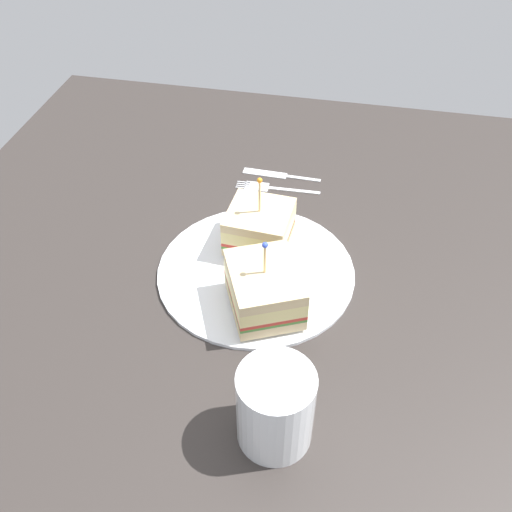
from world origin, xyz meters
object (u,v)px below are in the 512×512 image
object	(u,v)px
sandwich_half_front	(259,227)
knife	(277,174)
fork	(268,187)
drink_glass	(275,411)
plate	(256,270)
sandwich_half_back	(264,289)

from	to	relation	value
sandwich_half_front	knife	bearing A→B (deg)	-178.15
sandwich_half_front	fork	distance (cm)	13.91
drink_glass	knife	world-z (taller)	drink_glass
plate	fork	bearing A→B (deg)	-174.14
sandwich_half_back	fork	bearing A→B (deg)	-170.38
drink_glass	knife	distance (cm)	45.04
drink_glass	fork	distance (cm)	41.62
plate	drink_glass	distance (cm)	23.41
sandwich_half_front	sandwich_half_back	world-z (taller)	sandwich_half_front
sandwich_half_front	plate	bearing A→B (deg)	6.42
sandwich_half_back	fork	size ratio (longest dim) A/B	0.93
sandwich_half_back	drink_glass	distance (cm)	16.54
plate	fork	size ratio (longest dim) A/B	1.97
sandwich_half_back	fork	world-z (taller)	sandwich_half_back
sandwich_half_front	fork	xyz separation A→B (cm)	(-13.41, -1.33, -3.47)
plate	sandwich_half_front	world-z (taller)	sandwich_half_front
plate	drink_glass	world-z (taller)	drink_glass
knife	drink_glass	bearing A→B (deg)	9.70
sandwich_half_front	drink_glass	distance (cm)	28.07
plate	sandwich_half_back	size ratio (longest dim) A/B	2.10
drink_glass	fork	world-z (taller)	drink_glass
fork	knife	distance (cm)	3.72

